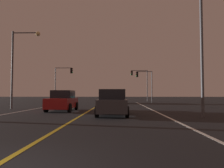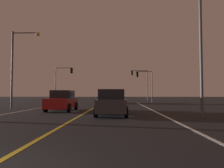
# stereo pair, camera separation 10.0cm
# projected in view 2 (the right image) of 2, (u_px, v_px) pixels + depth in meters

# --- Properties ---
(lane_edge_right) EXTENTS (0.16, 37.42, 0.01)m
(lane_edge_right) POSITION_uv_depth(u_px,v_px,m) (158.00, 113.00, 15.93)
(lane_edge_right) COLOR silver
(lane_edge_right) RESTS_ON ground
(lane_edge_left) EXTENTS (0.16, 37.42, 0.01)m
(lane_edge_left) POSITION_uv_depth(u_px,v_px,m) (14.00, 113.00, 16.26)
(lane_edge_left) COLOR silver
(lane_edge_left) RESTS_ON ground
(lane_center_divider) EXTENTS (0.16, 37.42, 0.01)m
(lane_center_divider) POSITION_uv_depth(u_px,v_px,m) (85.00, 113.00, 16.09)
(lane_center_divider) COLOR gold
(lane_center_divider) RESTS_ON ground
(car_ahead_far) EXTENTS (2.02, 4.30, 1.70)m
(car_ahead_far) POSITION_uv_depth(u_px,v_px,m) (116.00, 98.00, 31.92)
(car_ahead_far) COLOR black
(car_ahead_far) RESTS_ON ground
(car_oncoming) EXTENTS (2.02, 4.30, 1.70)m
(car_oncoming) POSITION_uv_depth(u_px,v_px,m) (62.00, 101.00, 17.92)
(car_oncoming) COLOR black
(car_oncoming) RESTS_ON ground
(car_lead_same_lane) EXTENTS (2.02, 4.30, 1.70)m
(car_lead_same_lane) POSITION_uv_depth(u_px,v_px,m) (112.00, 103.00, 14.18)
(car_lead_same_lane) COLOR black
(car_lead_same_lane) RESTS_ON ground
(traffic_light_near_right) EXTENTS (2.69, 0.36, 5.10)m
(traffic_light_near_right) POSITION_uv_depth(u_px,v_px,m) (144.00, 79.00, 35.24)
(traffic_light_near_right) COLOR #4C4C51
(traffic_light_near_right) RESTS_ON ground
(traffic_light_near_left) EXTENTS (2.97, 0.36, 5.73)m
(traffic_light_near_left) POSITION_uv_depth(u_px,v_px,m) (64.00, 77.00, 35.67)
(traffic_light_near_left) COLOR #4C4C51
(traffic_light_near_left) RESTS_ON ground
(traffic_light_far_right) EXTENTS (3.20, 0.36, 5.86)m
(traffic_light_far_right) POSITION_uv_depth(u_px,v_px,m) (140.00, 78.00, 40.76)
(traffic_light_far_right) COLOR #4C4C51
(traffic_light_far_right) RESTS_ON ground
(street_lamp_right_near) EXTENTS (2.40, 0.44, 7.79)m
(street_lamp_right_near) POSITION_uv_depth(u_px,v_px,m) (192.00, 36.00, 13.33)
(street_lamp_right_near) COLOR #4C4C51
(street_lamp_right_near) RESTS_ON ground
(street_lamp_left_mid) EXTENTS (2.70, 0.44, 7.34)m
(street_lamp_left_mid) POSITION_uv_depth(u_px,v_px,m) (19.00, 58.00, 20.43)
(street_lamp_left_mid) COLOR #4C4C51
(street_lamp_left_mid) RESTS_ON ground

